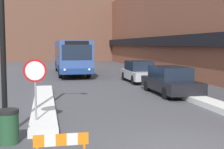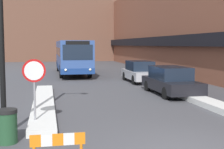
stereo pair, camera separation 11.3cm
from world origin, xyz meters
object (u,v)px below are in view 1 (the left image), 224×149
stop_sign (35,78)px  trash_bin (8,126)px  construction_barricade (61,147)px  parked_car_middle (139,72)px  parked_car_front (170,81)px  city_bus (71,56)px

stop_sign → trash_bin: size_ratio=2.37×
stop_sign → construction_barricade: bearing=-81.9°
trash_bin → construction_barricade: (1.31, -2.64, 0.19)m
trash_bin → construction_barricade: bearing=-63.7°
parked_car_middle → construction_barricade: size_ratio=3.83×
parked_car_front → parked_car_middle: (0.00, 5.79, 0.01)m
construction_barricade → city_bus: bearing=84.8°
parked_car_front → parked_car_middle: 5.79m
city_bus → stop_sign: bearing=-98.2°
stop_sign → construction_barricade: stop_sign is taller
parked_car_middle → trash_bin: 15.07m
city_bus → parked_car_middle: city_bus is taller
parked_car_middle → stop_sign: bearing=-121.9°
parked_car_middle → parked_car_front: bearing=-90.0°
trash_bin → stop_sign: bearing=67.1°
city_bus → stop_sign: 18.76m
parked_car_front → trash_bin: size_ratio=4.94×
parked_car_middle → stop_sign: (-7.04, -11.30, 0.87)m
stop_sign → construction_barricade: size_ratio=2.05×
city_bus → stop_sign: city_bus is taller
city_bus → construction_barricade: bearing=-95.2°
city_bus → parked_car_front: size_ratio=2.39×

